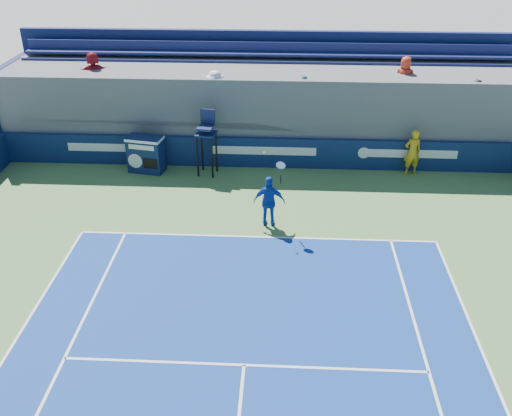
# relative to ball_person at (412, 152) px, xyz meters

# --- Properties ---
(ball_person) EXTENTS (0.71, 0.54, 1.76)m
(ball_person) POSITION_rel_ball_person_xyz_m (0.00, 0.00, 0.00)
(ball_person) COLOR gold
(ball_person) RESTS_ON apron
(back_hoarding) EXTENTS (20.40, 0.21, 1.20)m
(back_hoarding) POSITION_rel_ball_person_xyz_m (-5.56, 0.33, -0.29)
(back_hoarding) COLOR #0C1D48
(back_hoarding) RESTS_ON ground
(match_clock) EXTENTS (1.43, 0.95, 1.40)m
(match_clock) POSITION_rel_ball_person_xyz_m (-9.99, -0.30, -0.15)
(match_clock) COLOR #0E1C48
(match_clock) RESTS_ON ground
(umpire_chair) EXTENTS (0.81, 0.81, 2.48)m
(umpire_chair) POSITION_rel_ball_person_xyz_m (-7.64, -0.40, 0.64)
(umpire_chair) COLOR black
(umpire_chair) RESTS_ON ground
(tennis_player) EXTENTS (1.00, 0.45, 2.57)m
(tennis_player) POSITION_rel_ball_person_xyz_m (-5.20, -4.11, -0.03)
(tennis_player) COLOR #133EA0
(tennis_player) RESTS_ON apron
(stadium_seating) EXTENTS (21.00, 4.05, 4.40)m
(stadium_seating) POSITION_rel_ball_person_xyz_m (-5.59, 2.37, 0.95)
(stadium_seating) COLOR #55545A
(stadium_seating) RESTS_ON ground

